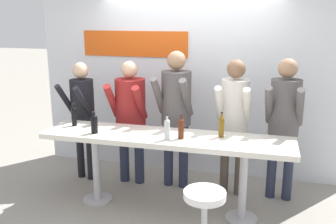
{
  "coord_description": "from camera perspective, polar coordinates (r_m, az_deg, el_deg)",
  "views": [
    {
      "loc": [
        1.07,
        -3.9,
        2.23
      ],
      "look_at": [
        0.0,
        0.1,
        1.17
      ],
      "focal_mm": 40.0,
      "sensor_mm": 36.0,
      "label": 1
    }
  ],
  "objects": [
    {
      "name": "bar_stool",
      "position": [
        3.7,
        5.55,
        -14.92
      ],
      "size": [
        0.42,
        0.42,
        0.64
      ],
      "color": "#B2B2B7",
      "rests_on": "ground_plane"
    },
    {
      "name": "wine_bottle_3",
      "position": [
        4.73,
        -14.13,
        -0.52
      ],
      "size": [
        0.06,
        0.06,
        0.29
      ],
      "color": "black",
      "rests_on": "tasting_table"
    },
    {
      "name": "person_far_left",
      "position": [
        5.22,
        -12.94,
        0.65
      ],
      "size": [
        0.44,
        0.55,
        1.65
      ],
      "rotation": [
        0.0,
        0.0,
        -0.19
      ],
      "color": "black",
      "rests_on": "ground_plane"
    },
    {
      "name": "back_wall",
      "position": [
        5.35,
        3.19,
        5.03
      ],
      "size": [
        4.46,
        0.12,
        2.73
      ],
      "color": "silver",
      "rests_on": "ground_plane"
    },
    {
      "name": "wine_bottle_0",
      "position": [
        4.38,
        -11.18,
        -1.65
      ],
      "size": [
        0.08,
        0.08,
        0.26
      ],
      "color": "black",
      "rests_on": "tasting_table"
    },
    {
      "name": "wine_bottle_1",
      "position": [
        4.06,
        -0.15,
        -2.5
      ],
      "size": [
        0.06,
        0.06,
        0.29
      ],
      "color": "#B7BCC1",
      "rests_on": "tasting_table"
    },
    {
      "name": "ground_plane",
      "position": [
        4.62,
        -0.32,
        -14.54
      ],
      "size": [
        40.0,
        40.0,
        0.0
      ],
      "primitive_type": "plane",
      "color": "gray"
    },
    {
      "name": "person_center_right",
      "position": [
        4.68,
        17.29,
        -0.34
      ],
      "size": [
        0.47,
        0.58,
        1.76
      ],
      "rotation": [
        0.0,
        0.0,
        -0.1
      ],
      "color": "#23283D",
      "rests_on": "ground_plane"
    },
    {
      "name": "wine_bottle_4",
      "position": [
        4.1,
        2.0,
        -2.4
      ],
      "size": [
        0.07,
        0.07,
        0.27
      ],
      "color": "#4C1E0F",
      "rests_on": "tasting_table"
    },
    {
      "name": "wine_bottle_2",
      "position": [
        4.2,
        8.14,
        -2.08
      ],
      "size": [
        0.06,
        0.06,
        0.29
      ],
      "color": "brown",
      "rests_on": "tasting_table"
    },
    {
      "name": "person_center_left",
      "position": [
        4.81,
        1.22,
        1.07
      ],
      "size": [
        0.48,
        0.59,
        1.82
      ],
      "rotation": [
        0.0,
        0.0,
        -0.07
      ],
      "color": "#23283D",
      "rests_on": "ground_plane"
    },
    {
      "name": "tasting_table",
      "position": [
        4.29,
        -0.33,
        -5.09
      ],
      "size": [
        2.86,
        0.64,
        0.92
      ],
      "color": "silver",
      "rests_on": "ground_plane"
    },
    {
      "name": "person_center",
      "position": [
        4.66,
        10.04,
        -0.11
      ],
      "size": [
        0.41,
        0.53,
        1.74
      ],
      "rotation": [
        0.0,
        0.0,
        -0.03
      ],
      "color": "#473D33",
      "rests_on": "ground_plane"
    },
    {
      "name": "person_left",
      "position": [
        4.99,
        -5.77,
        0.33
      ],
      "size": [
        0.48,
        0.56,
        1.68
      ],
      "rotation": [
        0.0,
        0.0,
        -0.01
      ],
      "color": "#23283D",
      "rests_on": "ground_plane"
    }
  ]
}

